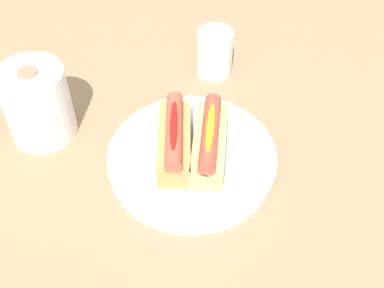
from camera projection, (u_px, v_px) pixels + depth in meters
The scene contains 6 objects.
ground_plane at pixel (199, 175), 0.79m from camera, with size 2.40×2.40×0.00m, color #9E7A56.
serving_bowl at pixel (192, 158), 0.79m from camera, with size 0.27×0.27×0.03m.
hotdog_front at pixel (210, 142), 0.76m from camera, with size 0.15×0.06×0.06m.
hotdog_back at pixel (174, 140), 0.77m from camera, with size 0.16×0.07×0.06m.
water_glass at pixel (215, 54), 0.93m from camera, with size 0.07×0.07×0.09m.
paper_towel_roll at pixel (37, 104), 0.81m from camera, with size 0.11×0.11×0.13m.
Camera 1 is at (-0.49, -0.06, 0.62)m, focal length 46.08 mm.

